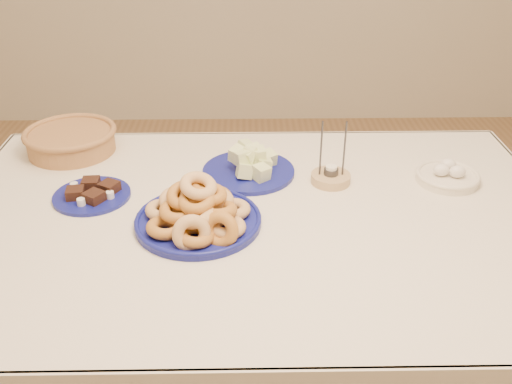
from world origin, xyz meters
The scene contains 7 objects.
dining_table centered at (0.00, 0.00, 0.64)m, with size 1.71×1.11×0.75m.
donut_platter centered at (-0.15, -0.05, 0.79)m, with size 0.36×0.36×0.15m.
melon_plate centered at (-0.01, 0.24, 0.78)m, with size 0.34×0.34×0.10m.
brownie_plate centered at (-0.47, 0.10, 0.76)m, with size 0.26×0.26×0.04m.
wicker_basket centered at (-0.60, 0.41, 0.79)m, with size 0.39×0.39×0.08m.
candle_holder centered at (0.23, 0.18, 0.77)m, with size 0.12×0.12×0.20m.
egg_bowl centered at (0.58, 0.18, 0.77)m, with size 0.20×0.20×0.06m.
Camera 1 is at (-0.02, -1.31, 1.57)m, focal length 40.00 mm.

